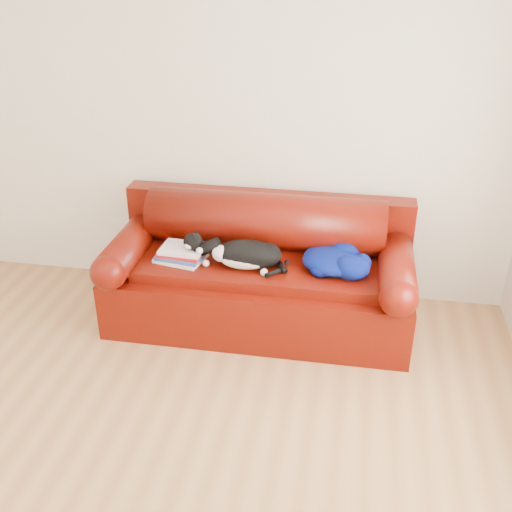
{
  "coord_description": "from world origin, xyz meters",
  "views": [
    {
      "loc": [
        1.09,
        -2.14,
        2.44
      ],
      "look_at": [
        0.47,
        1.35,
        0.6
      ],
      "focal_mm": 42.0,
      "sensor_mm": 36.0,
      "label": 1
    }
  ],
  "objects_px": {
    "sofa_base": "(259,291)",
    "cat": "(246,255)",
    "blanket": "(335,260)",
    "book_stack": "(182,253)"
  },
  "relations": [
    {
      "from": "cat",
      "to": "blanket",
      "type": "xyz_separation_m",
      "value": [
        0.59,
        0.07,
        -0.02
      ]
    },
    {
      "from": "sofa_base",
      "to": "cat",
      "type": "xyz_separation_m",
      "value": [
        -0.07,
        -0.13,
        0.35
      ]
    },
    {
      "from": "cat",
      "to": "blanket",
      "type": "relative_size",
      "value": 1.25
    },
    {
      "from": "sofa_base",
      "to": "blanket",
      "type": "bearing_deg",
      "value": -5.97
    },
    {
      "from": "sofa_base",
      "to": "book_stack",
      "type": "height_order",
      "value": "book_stack"
    },
    {
      "from": "cat",
      "to": "book_stack",
      "type": "bearing_deg",
      "value": 175.84
    },
    {
      "from": "blanket",
      "to": "book_stack",
      "type": "bearing_deg",
      "value": -177.41
    },
    {
      "from": "sofa_base",
      "to": "cat",
      "type": "bearing_deg",
      "value": -119.17
    },
    {
      "from": "book_stack",
      "to": "cat",
      "type": "xyz_separation_m",
      "value": [
        0.46,
        -0.02,
        0.04
      ]
    },
    {
      "from": "sofa_base",
      "to": "blanket",
      "type": "relative_size",
      "value": 4.08
    }
  ]
}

